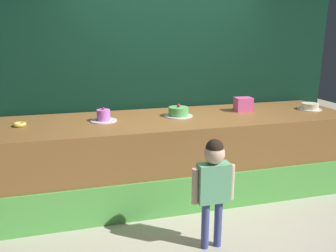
% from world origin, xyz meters
% --- Properties ---
extents(ground_plane, '(12.00, 12.00, 0.00)m').
position_xyz_m(ground_plane, '(0.00, 0.00, 0.00)').
color(ground_plane, '#BCB29E').
extents(stage_platform, '(4.13, 1.16, 0.94)m').
position_xyz_m(stage_platform, '(0.00, 0.57, 0.47)').
color(stage_platform, brown).
rests_on(stage_platform, ground_plane).
extents(curtain_backdrop, '(4.80, 0.08, 3.04)m').
position_xyz_m(curtain_backdrop, '(0.00, 1.24, 1.52)').
color(curtain_backdrop, black).
rests_on(curtain_backdrop, ground_plane).
extents(child_figure, '(0.39, 0.18, 1.02)m').
position_xyz_m(child_figure, '(-0.06, -0.62, 0.66)').
color(child_figure, '#3F4C8C').
rests_on(child_figure, ground_plane).
extents(pink_box, '(0.21, 0.17, 0.17)m').
position_xyz_m(pink_box, '(0.88, 0.69, 1.02)').
color(pink_box, '#E9579E').
rests_on(pink_box, stage_platform).
extents(donut, '(0.14, 0.14, 0.04)m').
position_xyz_m(donut, '(-1.75, 0.62, 0.96)').
color(donut, '#F2BF4C').
rests_on(donut, stage_platform).
extents(cake_left, '(0.30, 0.30, 0.16)m').
position_xyz_m(cake_left, '(-0.88, 0.61, 0.99)').
color(cake_left, silver).
rests_on(cake_left, stage_platform).
extents(cake_center, '(0.34, 0.34, 0.15)m').
position_xyz_m(cake_center, '(0.00, 0.62, 0.99)').
color(cake_center, silver).
rests_on(cake_center, stage_platform).
extents(cake_right, '(0.29, 0.29, 0.08)m').
position_xyz_m(cake_right, '(1.75, 0.54, 0.97)').
color(cake_right, white).
rests_on(cake_right, stage_platform).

